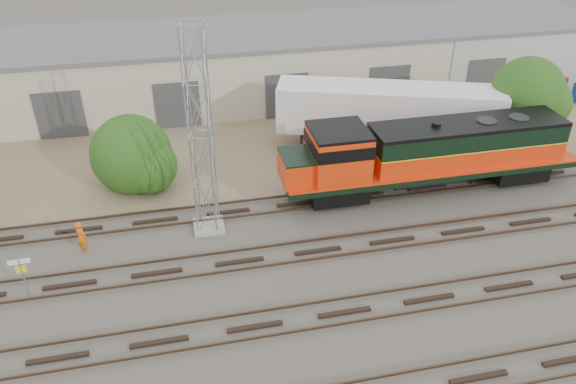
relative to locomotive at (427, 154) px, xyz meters
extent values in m
plane|color=#47423A|center=(-7.64, -6.00, -2.43)|extent=(140.00, 140.00, 0.00)
cube|color=#726047|center=(-7.64, 9.00, -2.42)|extent=(80.00, 16.00, 0.02)
cube|color=#4C3828|center=(-7.64, -12.75, -2.22)|extent=(80.00, 0.08, 0.14)
cube|color=black|center=(-7.64, -9.00, -2.36)|extent=(80.00, 2.40, 0.14)
cube|color=#4C3828|center=(-7.64, -9.75, -2.22)|extent=(80.00, 0.08, 0.14)
cube|color=#4C3828|center=(-7.64, -8.25, -2.22)|extent=(80.00, 0.08, 0.14)
cube|color=black|center=(-7.64, -4.50, -2.36)|extent=(80.00, 2.40, 0.14)
cube|color=#4C3828|center=(-7.64, -5.25, -2.22)|extent=(80.00, 0.08, 0.14)
cube|color=#4C3828|center=(-7.64, -3.75, -2.22)|extent=(80.00, 0.08, 0.14)
cube|color=black|center=(-7.64, 0.00, -2.36)|extent=(80.00, 2.40, 0.14)
cube|color=#4C3828|center=(-7.64, -0.75, -2.22)|extent=(80.00, 0.08, 0.14)
cube|color=#4C3828|center=(-7.64, 0.75, -2.22)|extent=(80.00, 0.08, 0.14)
cube|color=#BBB39C|center=(-7.64, 17.00, 0.07)|extent=(58.00, 10.00, 5.00)
cube|color=#59595B|center=(-7.64, 17.00, 2.72)|extent=(58.40, 10.40, 0.30)
cube|color=#999993|center=(14.36, 11.95, 0.07)|extent=(14.00, 0.10, 5.00)
cube|color=#333335|center=(-21.64, 11.94, -0.73)|extent=(3.20, 0.12, 3.40)
cube|color=#333335|center=(-13.64, 11.94, -0.73)|extent=(3.20, 0.12, 3.40)
cube|color=#333335|center=(-5.64, 11.94, -0.73)|extent=(3.20, 0.12, 3.40)
cube|color=#333335|center=(2.36, 11.94, -0.73)|extent=(3.20, 0.12, 3.40)
cube|color=#333335|center=(10.36, 11.94, -0.73)|extent=(3.20, 0.12, 3.40)
cube|color=black|center=(-5.37, 0.00, -1.63)|extent=(3.30, 2.48, 1.03)
cube|color=black|center=(5.99, 0.00, -1.63)|extent=(3.30, 2.48, 1.03)
cube|color=black|center=(0.31, 0.00, -0.93)|extent=(17.55, 3.10, 0.36)
cylinder|color=black|center=(0.31, 0.00, -1.58)|extent=(4.34, 1.14, 1.14)
cube|color=red|center=(2.38, 0.00, -0.13)|extent=(11.36, 2.68, 1.24)
cube|color=black|center=(2.38, 0.00, 1.00)|extent=(11.36, 2.68, 1.03)
cube|color=black|center=(2.38, 0.00, 1.62)|extent=(11.36, 2.68, 0.21)
cube|color=red|center=(-5.37, 0.00, 0.59)|extent=(3.10, 3.10, 2.68)
cube|color=black|center=(-5.37, 0.00, 2.01)|extent=(3.10, 3.10, 0.17)
cube|color=red|center=(-7.74, 0.00, -0.03)|extent=(1.65, 2.48, 1.45)
cube|color=gray|center=(-12.82, -1.17, -2.33)|extent=(1.61, 1.61, 0.20)
cylinder|color=gray|center=(-13.31, -0.68, 3.15)|extent=(0.08, 0.08, 10.75)
cylinder|color=gray|center=(-12.33, -0.68, 3.15)|extent=(0.08, 0.08, 10.75)
cylinder|color=gray|center=(-13.31, -1.67, 3.15)|extent=(0.08, 0.08, 10.75)
cylinder|color=gray|center=(-12.33, -1.67, 3.15)|extent=(0.08, 0.08, 10.75)
cylinder|color=gray|center=(-21.31, -4.99, -1.29)|extent=(0.07, 0.07, 2.28)
cube|color=white|center=(-21.31, -4.99, -0.30)|extent=(0.93, 0.11, 0.23)
cube|color=yellow|center=(-21.31, -4.99, -0.72)|extent=(0.47, 0.07, 0.36)
imported|color=orange|center=(-19.20, -1.86, -1.54)|extent=(0.77, 0.74, 1.78)
cube|color=silver|center=(-0.31, 5.45, 0.51)|extent=(14.55, 7.46, 2.99)
cube|color=black|center=(5.03, 3.59, -1.87)|extent=(3.42, 3.49, 1.11)
cube|color=black|center=(-5.91, 6.23, -1.71)|extent=(0.17, 0.17, 1.44)
cube|color=black|center=(-5.18, 8.32, -1.71)|extent=(0.17, 0.17, 1.44)
cube|color=maroon|center=(16.89, 11.98, -1.73)|extent=(1.82, 1.75, 1.40)
cylinder|color=#382619|center=(-16.70, 4.24, -2.21)|extent=(0.32, 0.32, 0.43)
sphere|color=#1E4213|center=(-16.70, 4.24, -0.34)|extent=(4.74, 4.74, 4.74)
sphere|color=#1E4213|center=(-15.75, 3.53, -0.81)|extent=(3.31, 3.31, 3.31)
cylinder|color=#382619|center=(8.33, 3.61, -1.26)|extent=(0.27, 0.27, 2.34)
sphere|color=#1E4213|center=(8.33, 3.61, 1.55)|extent=(4.68, 4.68, 4.68)
sphere|color=#1E4213|center=(9.26, 2.91, 1.08)|extent=(3.28, 3.28, 3.28)
camera|label=1|loc=(-13.98, -26.18, 15.16)|focal=35.00mm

